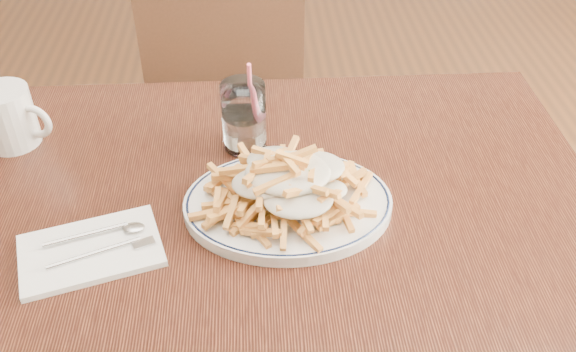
{
  "coord_description": "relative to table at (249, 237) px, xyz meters",
  "views": [
    {
      "loc": [
        0.02,
        -0.8,
        1.45
      ],
      "look_at": [
        0.07,
        -0.02,
        0.82
      ],
      "focal_mm": 40.0,
      "sensor_mm": 36.0,
      "label": 1
    }
  ],
  "objects": [
    {
      "name": "loaded_fries",
      "position": [
        0.07,
        -0.02,
        0.14
      ],
      "size": [
        0.31,
        0.28,
        0.08
      ],
      "color": "gold",
      "rests_on": "fries_plate"
    },
    {
      "name": "cutlery",
      "position": [
        -0.24,
        -0.1,
        0.09
      ],
      "size": [
        0.18,
        0.12,
        0.01
      ],
      "color": "silver",
      "rests_on": "napkin"
    },
    {
      "name": "napkin",
      "position": [
        -0.24,
        -0.1,
        0.08
      ],
      "size": [
        0.24,
        0.19,
        0.01
      ],
      "primitive_type": "cube",
      "rotation": [
        0.0,
        0.0,
        0.3
      ],
      "color": "white",
      "rests_on": "table"
    },
    {
      "name": "coffee_mug",
      "position": [
        -0.43,
        0.2,
        0.13
      ],
      "size": [
        0.14,
        0.1,
        0.11
      ],
      "color": "white",
      "rests_on": "table"
    },
    {
      "name": "fries_plate",
      "position": [
        0.07,
        -0.02,
        0.09
      ],
      "size": [
        0.41,
        0.38,
        0.02
      ],
      "color": "white",
      "rests_on": "table"
    },
    {
      "name": "chair_far",
      "position": [
        -0.07,
        0.75,
        -0.18
      ],
      "size": [
        0.44,
        0.44,
        0.87
      ],
      "color": "black",
      "rests_on": "ground"
    },
    {
      "name": "water_glass",
      "position": [
        -0.0,
        0.16,
        0.13
      ],
      "size": [
        0.08,
        0.08,
        0.17
      ],
      "color": "white",
      "rests_on": "table"
    },
    {
      "name": "table",
      "position": [
        0.0,
        0.0,
        0.0
      ],
      "size": [
        1.2,
        0.8,
        0.75
      ],
      "color": "black",
      "rests_on": "ground"
    }
  ]
}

